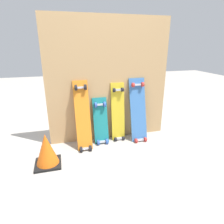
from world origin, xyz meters
TOP-DOWN VIEW (x-y plane):
  - ground_plane at (0.00, 0.00)m, footprint 12.00×12.00m
  - plywood_wall_panel at (0.00, 0.07)m, footprint 1.61×0.04m
  - skateboard_orange at (-0.38, -0.10)m, footprint 0.18×0.33m
  - skateboard_teal at (-0.14, -0.04)m, footprint 0.19×0.21m
  - skateboard_yellow at (0.10, -0.01)m, footprint 0.18×0.16m
  - skateboard_blue at (0.37, -0.08)m, footprint 0.22×0.28m
  - traffic_cone at (-0.83, -0.41)m, footprint 0.28×0.28m

SIDE VIEW (x-z plane):
  - ground_plane at x=0.00m, z-range 0.00..0.00m
  - traffic_cone at x=-0.83m, z-range 0.00..0.36m
  - skateboard_teal at x=-0.14m, z-range -0.06..0.60m
  - skateboard_yellow at x=0.10m, z-range -0.07..0.78m
  - skateboard_blue at x=0.37m, z-range -0.07..0.83m
  - skateboard_orange at x=-0.38m, z-range -0.06..0.84m
  - plywood_wall_panel at x=0.00m, z-range 0.00..1.60m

